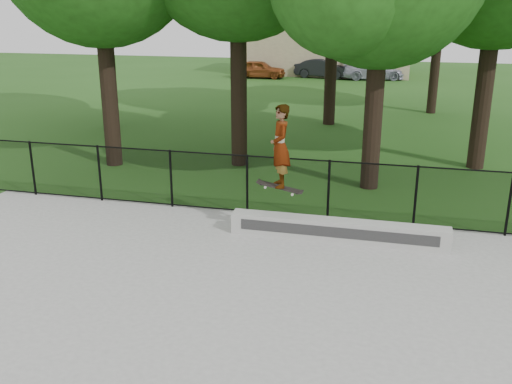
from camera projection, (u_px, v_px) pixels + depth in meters
The scene contains 9 objects.
ground at pixel (149, 344), 8.79m from camera, with size 100.00×100.00×0.00m, color #214C15.
concrete_slab at pixel (148, 343), 8.78m from camera, with size 14.00×12.00×0.06m, color gray.
grind_ledge at pixel (338, 230), 12.48m from camera, with size 4.76×0.40×0.48m, color #B0B0AB.
car_a at pixel (259, 69), 41.21m from camera, with size 1.51×3.74×1.28m, color brown.
car_b at pixel (324, 68), 41.30m from camera, with size 1.44×3.74×1.36m, color black.
car_c at pixel (373, 71), 40.39m from camera, with size 1.77×4.01×1.27m, color #A3A2B8.
skater_airborne at pixel (280, 148), 12.11m from camera, with size 0.83×0.77×1.94m.
chainlink_fence at pixel (247, 184), 13.98m from camera, with size 16.06×0.06×1.50m.
distant_building at pixel (330, 45), 43.61m from camera, with size 12.40×6.40×4.30m.
Camera 1 is at (3.47, -6.99, 4.96)m, focal length 40.00 mm.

